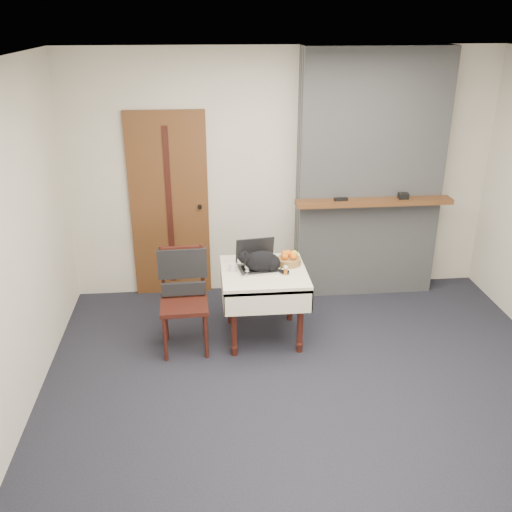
{
  "coord_description": "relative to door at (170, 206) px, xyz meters",
  "views": [
    {
      "loc": [
        -0.84,
        -3.82,
        2.88
      ],
      "look_at": [
        -0.39,
        0.86,
        0.87
      ],
      "focal_mm": 40.0,
      "sensor_mm": 36.0,
      "label": 1
    }
  ],
  "objects": [
    {
      "name": "room_shell",
      "position": [
        1.2,
        -1.51,
        0.76
      ],
      "size": [
        4.52,
        4.01,
        2.61
      ],
      "color": "beige",
      "rests_on": "ground"
    },
    {
      "name": "chimney",
      "position": [
        2.1,
        -0.13,
        0.3
      ],
      "size": [
        1.62,
        0.48,
        2.6
      ],
      "color": "gray",
      "rests_on": "ground"
    },
    {
      "name": "laptop",
      "position": [
        0.83,
        -0.99,
        -0.23
      ],
      "size": [
        0.4,
        0.35,
        0.27
      ],
      "rotation": [
        0.0,
        0.0,
        0.14
      ],
      "color": "#B7B7BC",
      "rests_on": "side_table"
    },
    {
      "name": "desk_clutter",
      "position": [
        1.06,
        -0.99,
        -0.3
      ],
      "size": [
        0.12,
        0.1,
        0.01
      ],
      "primitive_type": "cube",
      "rotation": [
        0.0,
        0.0,
        0.68
      ],
      "color": "black",
      "rests_on": "side_table"
    },
    {
      "name": "cream_jar",
      "position": [
        0.6,
        -1.04,
        -0.26
      ],
      "size": [
        0.07,
        0.07,
        0.08
      ],
      "primitive_type": "cylinder",
      "color": "silver",
      "rests_on": "side_table"
    },
    {
      "name": "door",
      "position": [
        0.0,
        0.0,
        0.0
      ],
      "size": [
        0.82,
        0.1,
        2.0
      ],
      "color": "brown",
      "rests_on": "ground"
    },
    {
      "name": "ground",
      "position": [
        1.2,
        -1.97,
        -1.0
      ],
      "size": [
        4.5,
        4.5,
        0.0
      ],
      "primitive_type": "plane",
      "color": "black",
      "rests_on": "ground"
    },
    {
      "name": "cat",
      "position": [
        0.87,
        -1.08,
        -0.2
      ],
      "size": [
        0.47,
        0.2,
        0.23
      ],
      "rotation": [
        0.0,
        0.0,
        0.02
      ],
      "color": "black",
      "rests_on": "side_table"
    },
    {
      "name": "chair",
      "position": [
        0.15,
        -1.1,
        -0.39
      ],
      "size": [
        0.45,
        0.44,
        0.96
      ],
      "rotation": [
        0.0,
        0.0,
        0.03
      ],
      "color": "#3E1611",
      "rests_on": "ground"
    },
    {
      "name": "fruit_basket",
      "position": [
        1.14,
        -0.94,
        -0.25
      ],
      "size": [
        0.22,
        0.22,
        0.13
      ],
      "color": "olive",
      "rests_on": "side_table"
    },
    {
      "name": "pill_bottle",
      "position": [
        1.08,
        -1.17,
        -0.26
      ],
      "size": [
        0.04,
        0.04,
        0.08
      ],
      "color": "#A55214",
      "rests_on": "side_table"
    },
    {
      "name": "side_table",
      "position": [
        0.89,
        -1.06,
        -0.41
      ],
      "size": [
        0.78,
        0.78,
        0.7
      ],
      "color": "#3E1611",
      "rests_on": "ground"
    }
  ]
}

